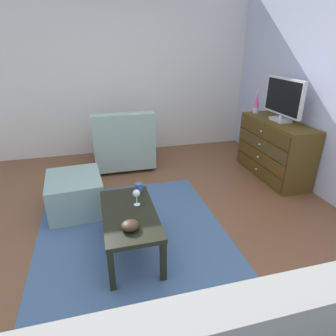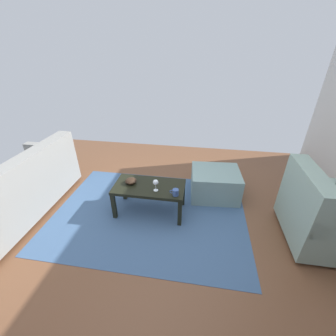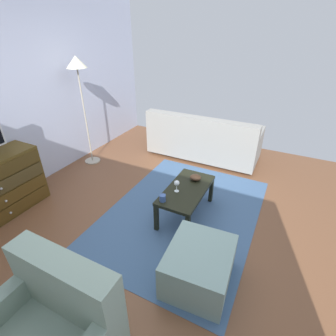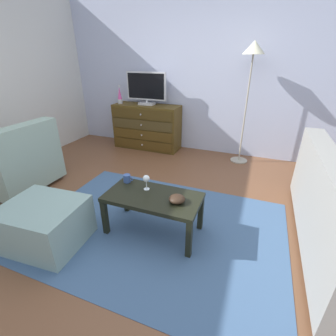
# 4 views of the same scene
# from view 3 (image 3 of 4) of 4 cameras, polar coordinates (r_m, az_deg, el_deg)

# --- Properties ---
(ground_plane) EXTENTS (5.70, 5.08, 0.05)m
(ground_plane) POSITION_cam_3_polar(r_m,az_deg,el_deg) (3.47, -1.20, -11.45)
(ground_plane) COLOR brown
(wall_accent_rear) EXTENTS (5.70, 0.12, 2.69)m
(wall_accent_rear) POSITION_cam_3_polar(r_m,az_deg,el_deg) (4.31, -30.44, 13.61)
(wall_accent_rear) COLOR #AFB6D0
(wall_accent_rear) RESTS_ON ground_plane
(area_rug) EXTENTS (2.60, 1.90, 0.01)m
(area_rug) POSITION_cam_3_polar(r_m,az_deg,el_deg) (3.52, 3.27, -10.13)
(area_rug) COLOR #3E5C81
(area_rug) RESTS_ON ground_plane
(coffee_table) EXTENTS (0.93, 0.48, 0.42)m
(coffee_table) POSITION_cam_3_polar(r_m,az_deg,el_deg) (3.29, 4.17, -5.49)
(coffee_table) COLOR black
(coffee_table) RESTS_ON ground_plane
(wine_glass) EXTENTS (0.07, 0.07, 0.16)m
(wine_glass) POSITION_cam_3_polar(r_m,az_deg,el_deg) (3.14, 2.00, -3.52)
(wine_glass) COLOR silver
(wine_glass) RESTS_ON coffee_table
(mug) EXTENTS (0.11, 0.08, 0.09)m
(mug) POSITION_cam_3_polar(r_m,az_deg,el_deg) (3.01, -1.20, -6.80)
(mug) COLOR #385491
(mug) RESTS_ON coffee_table
(bowl_decorative) EXTENTS (0.15, 0.15, 0.07)m
(bowl_decorative) POSITION_cam_3_polar(r_m,az_deg,el_deg) (3.43, 6.24, -2.12)
(bowl_decorative) COLOR black
(bowl_decorative) RESTS_ON coffee_table
(couch_large) EXTENTS (0.85, 2.05, 0.87)m
(couch_large) POSITION_cam_3_polar(r_m,az_deg,el_deg) (4.86, 7.90, 6.23)
(couch_large) COLOR #332319
(couch_large) RESTS_ON ground_plane
(ottoman) EXTENTS (0.74, 0.65, 0.42)m
(ottoman) POSITION_cam_3_polar(r_m,az_deg,el_deg) (2.65, 7.04, -21.25)
(ottoman) COLOR gray
(ottoman) RESTS_ON ground_plane
(standing_lamp) EXTENTS (0.32, 0.32, 1.84)m
(standing_lamp) POSITION_cam_3_polar(r_m,az_deg,el_deg) (4.50, -19.73, 19.53)
(standing_lamp) COLOR #A59E8C
(standing_lamp) RESTS_ON ground_plane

